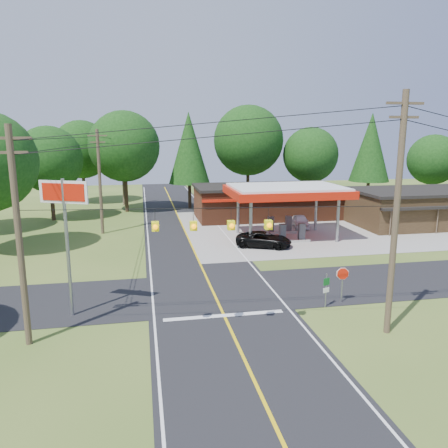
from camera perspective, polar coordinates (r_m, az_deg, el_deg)
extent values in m
plane|color=#3F5D21|center=(27.17, -1.42, -8.93)|extent=(120.00, 120.00, 0.00)
cube|color=black|center=(27.17, -1.42, -8.91)|extent=(8.00, 120.00, 0.02)
cube|color=black|center=(27.17, -1.42, -8.90)|extent=(70.00, 7.00, 0.02)
cube|color=yellow|center=(27.17, -1.42, -8.87)|extent=(0.15, 110.00, 0.00)
cylinder|color=gray|center=(37.49, 3.51, 0.19)|extent=(0.28, 0.28, 4.20)
cylinder|color=gray|center=(42.27, 1.85, 1.53)|extent=(0.28, 0.28, 4.20)
cylinder|color=gray|center=(40.19, 14.64, 0.61)|extent=(0.28, 0.28, 4.20)
cylinder|color=gray|center=(44.68, 11.93, 1.83)|extent=(0.28, 0.28, 4.20)
cube|color=red|center=(40.62, 8.18, 4.21)|extent=(10.60, 7.40, 0.70)
cube|color=white|center=(40.57, 8.19, 4.77)|extent=(10.00, 7.00, 0.25)
cube|color=#9E9B93|center=(39.72, 8.83, -2.18)|extent=(3.20, 0.90, 0.22)
cube|color=#3F3F44|center=(39.25, 7.63, -1.08)|extent=(0.55, 0.45, 1.50)
cube|color=#3F3F44|center=(39.84, 10.09, -0.97)|extent=(0.55, 0.45, 1.50)
cube|color=#9E9B93|center=(43.04, 7.25, -1.05)|extent=(3.20, 0.90, 0.22)
cube|color=#3F3F44|center=(42.60, 6.12, -0.03)|extent=(0.55, 0.45, 1.50)
cube|color=#3F3F44|center=(43.15, 8.41, 0.06)|extent=(0.55, 0.45, 1.50)
cube|color=#5D2E1A|center=(50.73, 5.53, 2.79)|extent=(16.00, 7.00, 3.50)
cube|color=black|center=(50.47, 5.57, 4.92)|extent=(16.40, 7.40, 0.30)
cube|color=red|center=(47.18, 6.77, 3.26)|extent=(16.00, 0.50, 0.25)
cube|color=#332415|center=(52.72, 26.94, 1.91)|extent=(20.00, 8.00, 3.50)
cube|color=black|center=(52.47, 27.13, 3.95)|extent=(20.40, 8.40, 0.30)
cylinder|color=#473828|center=(21.82, 21.53, 0.78)|extent=(0.30, 0.30, 11.50)
cube|color=#473828|center=(21.52, 22.58, 14.37)|extent=(1.80, 0.12, 0.12)
cube|color=#473828|center=(21.50, 22.46, 12.78)|extent=(1.40, 0.12, 0.12)
cylinder|color=#473828|center=(21.32, -25.19, -1.83)|extent=(0.30, 0.30, 10.00)
cube|color=#473828|center=(20.82, -26.25, 10.04)|extent=(1.80, 0.12, 0.12)
cube|color=#473828|center=(20.83, -26.10, 8.39)|extent=(1.40, 0.12, 0.12)
cylinder|color=#473828|center=(43.52, -15.90, 5.24)|extent=(0.30, 0.30, 10.00)
cube|color=#473828|center=(43.28, -16.23, 11.03)|extent=(1.80, 0.12, 0.12)
cube|color=#473828|center=(43.28, -16.18, 10.24)|extent=(1.40, 0.12, 0.12)
cylinder|color=#473828|center=(60.34, -13.08, 6.84)|extent=(0.30, 0.30, 9.50)
cube|color=#FFFC0D|center=(19.83, -8.97, -0.30)|extent=(0.32, 0.32, 0.42)
cube|color=#FFFC0D|center=(19.75, -4.02, -0.23)|extent=(0.32, 0.32, 0.42)
cube|color=#FFFC0D|center=(19.83, 0.94, -0.16)|extent=(0.32, 0.32, 0.42)
cube|color=#FFFC0D|center=(20.04, 5.82, -0.09)|extent=(0.32, 0.32, 0.42)
cylinder|color=#332316|center=(52.61, -21.49, 2.60)|extent=(0.44, 0.44, 3.96)
sphere|color=#11330E|center=(52.13, -21.89, 7.86)|extent=(7.26, 7.26, 7.26)
cylinder|color=#332316|center=(55.61, -12.64, 3.96)|extent=(0.44, 0.44, 4.68)
sphere|color=#11330E|center=(55.15, -12.91, 9.86)|extent=(8.58, 8.58, 8.58)
cylinder|color=#332316|center=(56.91, -4.51, 4.20)|extent=(0.44, 0.44, 4.32)
cone|color=#11330E|center=(56.46, -4.60, 9.89)|extent=(5.28, 5.28, 9.00)
cylinder|color=#332316|center=(59.23, 3.12, 4.87)|extent=(0.44, 0.44, 5.04)
sphere|color=#11330E|center=(58.82, 3.19, 10.83)|extent=(9.24, 9.24, 9.24)
cylinder|color=#332316|center=(59.84, 11.05, 4.22)|extent=(0.44, 0.44, 3.96)
sphere|color=#11330E|center=(59.42, 11.24, 8.85)|extent=(7.26, 7.26, 7.26)
cylinder|color=#332316|center=(62.34, 18.27, 4.30)|extent=(0.44, 0.44, 4.32)
cone|color=#11330E|center=(61.92, 18.61, 9.48)|extent=(5.28, 5.28, 9.00)
cylinder|color=#332316|center=(65.00, 25.30, 3.73)|extent=(0.44, 0.44, 3.60)
sphere|color=#11330E|center=(64.62, 25.65, 7.59)|extent=(6.60, 6.60, 6.60)
cylinder|color=#332316|center=(64.03, -17.81, 4.51)|extent=(0.44, 0.44, 4.32)
sphere|color=#11330E|center=(63.63, -18.11, 9.23)|extent=(7.92, 7.92, 7.92)
imported|color=black|center=(37.60, 5.21, -2.05)|extent=(6.20, 6.20, 1.31)
imported|color=white|center=(45.95, 9.98, 0.32)|extent=(4.35, 4.35, 1.26)
cylinder|color=gray|center=(24.16, -19.75, -3.12)|extent=(0.18, 0.18, 7.36)
cube|color=white|center=(23.61, -20.25, 3.94)|extent=(2.51, 1.22, 1.16)
cube|color=red|center=(23.56, -20.27, 3.92)|extent=(2.21, 1.06, 0.89)
cylinder|color=gray|center=(26.16, 15.15, -7.79)|extent=(0.07, 0.07, 2.05)
cylinder|color=gray|center=(25.26, 13.16, -8.47)|extent=(0.06, 0.06, 1.99)
cube|color=#0C591E|center=(25.04, 13.25, -7.34)|extent=(0.40, 0.15, 0.41)
cube|color=white|center=(25.21, 13.20, -8.42)|extent=(0.40, 0.15, 0.27)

